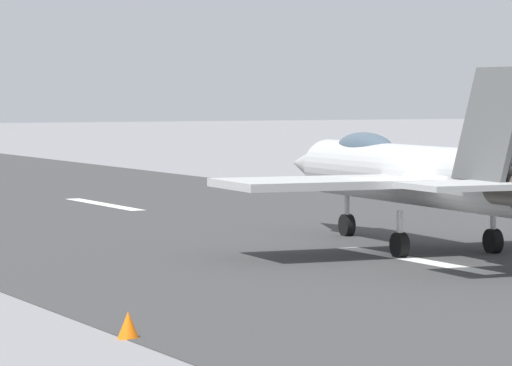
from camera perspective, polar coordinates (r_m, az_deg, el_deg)
The scene contains 5 objects.
ground_plane at distance 46.19m, azimuth 5.55°, elevation -2.78°, with size 400.00×400.00×0.00m, color gray.
runway_strip at distance 46.17m, azimuth 5.56°, elevation -2.77°, with size 240.00×26.00×0.02m.
fighter_jet at distance 48.69m, azimuth 5.93°, elevation 0.37°, with size 17.74×13.70×5.60m.
crew_person at distance 69.66m, azimuth 5.45°, elevation -0.05°, with size 0.66×0.42×1.61m.
marker_cone_near at distance 31.35m, azimuth -4.68°, elevation -5.18°, with size 0.44×0.44×0.55m, color orange.
Camera 1 is at (-38.87, 24.46, 4.92)m, focal length 109.70 mm.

